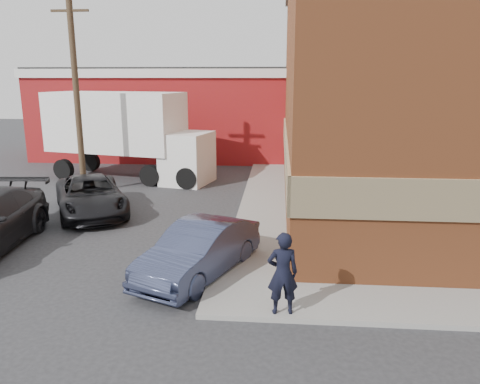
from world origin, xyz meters
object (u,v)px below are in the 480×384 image
(brick_building, at_px, (464,86))
(warehouse, at_px, (171,112))
(man, at_px, (283,273))
(utility_pole, at_px, (76,84))
(sedan, at_px, (199,250))
(suv_a, at_px, (91,196))
(box_truck, at_px, (131,130))

(brick_building, height_order, warehouse, brick_building)
(brick_building, height_order, man, brick_building)
(utility_pole, bearing_deg, sedan, -51.75)
(sedan, bearing_deg, brick_building, 64.99)
(warehouse, relative_size, utility_pole, 1.81)
(utility_pole, height_order, suv_a, utility_pole)
(warehouse, xyz_separation_m, man, (7.33, -21.55, -1.78))
(warehouse, relative_size, box_truck, 1.79)
(box_truck, bearing_deg, sedan, -51.41)
(warehouse, distance_m, utility_pole, 11.27)
(utility_pole, height_order, sedan, utility_pole)
(warehouse, xyz_separation_m, sedan, (5.20, -19.50, -2.11))
(man, distance_m, suv_a, 10.28)
(brick_building, relative_size, warehouse, 1.12)
(warehouse, relative_size, suv_a, 3.24)
(man, height_order, suv_a, man)
(utility_pole, relative_size, suv_a, 1.79)
(warehouse, relative_size, sedan, 3.84)
(utility_pole, relative_size, man, 4.95)
(sedan, relative_size, suv_a, 0.84)
(sedan, bearing_deg, suv_a, 156.31)
(utility_pole, xyz_separation_m, sedan, (6.70, -8.50, -4.05))
(sedan, bearing_deg, man, -21.27)
(man, distance_m, box_truck, 15.55)
(man, height_order, box_truck, box_truck)
(box_truck, bearing_deg, brick_building, 1.95)
(sedan, relative_size, box_truck, 0.47)
(man, bearing_deg, brick_building, -132.72)
(brick_building, relative_size, box_truck, 2.00)
(warehouse, height_order, utility_pole, utility_pole)
(warehouse, height_order, suv_a, warehouse)
(brick_building, distance_m, sedan, 13.21)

